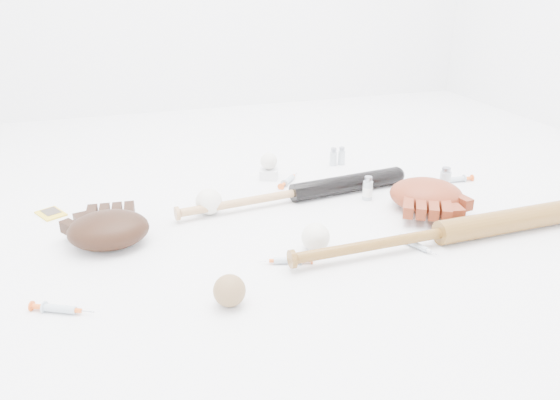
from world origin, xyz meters
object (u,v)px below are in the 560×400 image
object	(u,v)px
bat_wood	(442,233)
pedestal	(269,174)
glove_dark	(108,229)
bat_dark	(295,193)

from	to	relation	value
bat_wood	pedestal	world-z (taller)	bat_wood
glove_dark	pedestal	xyz separation A→B (m)	(0.56, 0.35, -0.03)
bat_dark	bat_wood	xyz separation A→B (m)	(0.28, -0.40, 0.00)
bat_dark	bat_wood	distance (m)	0.49
bat_wood	pedestal	xyz separation A→B (m)	(-0.30, 0.63, -0.02)
bat_wood	glove_dark	size ratio (longest dim) A/B	3.62
glove_dark	pedestal	bearing A→B (deg)	36.96
bat_wood	glove_dark	xyz separation A→B (m)	(-0.86, 0.28, 0.01)
bat_dark	pedestal	distance (m)	0.23
bat_dark	glove_dark	bearing A→B (deg)	-174.32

